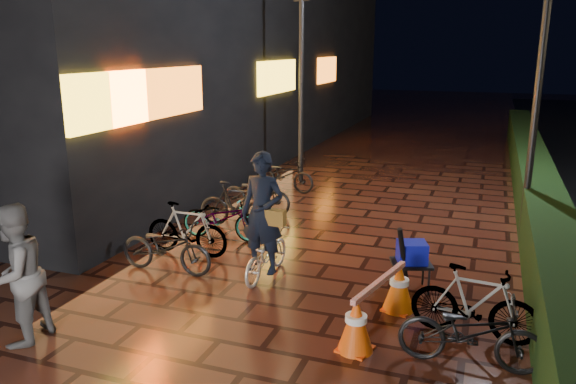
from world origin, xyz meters
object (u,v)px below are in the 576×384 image
at_px(cyclist, 264,232).
at_px(cart_assembly, 411,255).
at_px(traffic_barrier, 379,304).
at_px(bystander_person, 16,275).

relative_size(cyclist, cart_assembly, 1.87).
xyz_separation_m(cyclist, traffic_barrier, (1.95, -0.99, -0.39)).
bearing_deg(bystander_person, traffic_barrier, 113.11).
bearing_deg(cart_assembly, traffic_barrier, -98.73).
bearing_deg(traffic_barrier, bystander_person, -155.93).
height_order(bystander_person, cart_assembly, bystander_person).
xyz_separation_m(bystander_person, cart_assembly, (4.15, 3.06, -0.32)).
height_order(cyclist, traffic_barrier, cyclist).
bearing_deg(bystander_person, cart_assembly, 125.51).
relative_size(bystander_person, traffic_barrier, 1.03).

